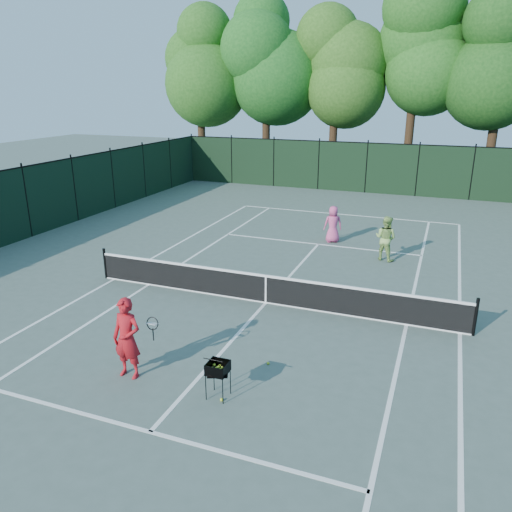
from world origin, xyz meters
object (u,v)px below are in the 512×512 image
(player_green, at_px, (386,238))
(loose_ball_near_cart, at_px, (222,400))
(loose_ball_midcourt, at_px, (268,363))
(coach, at_px, (127,338))
(ball_hopper, at_px, (218,368))
(player_pink, at_px, (333,224))

(player_green, relative_size, loose_ball_near_cart, 24.92)
(loose_ball_near_cart, relative_size, loose_ball_midcourt, 1.00)
(loose_ball_midcourt, bearing_deg, coach, -150.48)
(ball_hopper, bearing_deg, player_pink, 69.78)
(coach, xyz_separation_m, player_pink, (1.95, 11.81, -0.17))
(player_pink, bearing_deg, player_green, 124.14)
(player_pink, distance_m, ball_hopper, 11.84)
(ball_hopper, relative_size, loose_ball_near_cart, 11.96)
(player_green, height_order, loose_ball_midcourt, player_green)
(player_pink, bearing_deg, loose_ball_near_cart, 69.58)
(player_green, bearing_deg, loose_ball_midcourt, 99.88)
(ball_hopper, distance_m, loose_ball_near_cart, 0.67)
(loose_ball_near_cart, distance_m, loose_ball_midcourt, 1.76)
(player_green, height_order, ball_hopper, player_green)
(player_pink, xyz_separation_m, loose_ball_near_cart, (0.39, -11.96, -0.74))
(coach, xyz_separation_m, loose_ball_midcourt, (2.75, 1.56, -0.91))
(loose_ball_near_cart, bearing_deg, player_green, 79.35)
(player_pink, relative_size, player_green, 0.91)
(loose_ball_midcourt, bearing_deg, player_pink, 94.49)
(player_green, xyz_separation_m, loose_ball_midcourt, (-1.54, -8.69, -0.81))
(player_pink, height_order, loose_ball_near_cart, player_pink)
(loose_ball_near_cart, height_order, loose_ball_midcourt, same)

